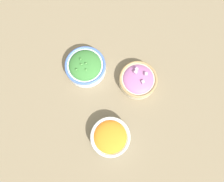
% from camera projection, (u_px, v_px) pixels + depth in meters
% --- Properties ---
extents(ground_plane, '(3.00, 3.00, 0.00)m').
position_uv_depth(ground_plane, '(112.00, 92.00, 1.02)').
color(ground_plane, '#75664C').
extents(bowl_red_onion, '(0.17, 0.17, 0.07)m').
position_uv_depth(bowl_red_onion, '(138.00, 80.00, 1.00)').
color(bowl_red_onion, beige).
rests_on(bowl_red_onion, ground_plane).
extents(bowl_carrots, '(0.17, 0.17, 0.08)m').
position_uv_depth(bowl_carrots, '(110.00, 137.00, 0.93)').
color(bowl_carrots, '#B2C1CC').
rests_on(bowl_carrots, ground_plane).
extents(bowl_broccoli, '(0.19, 0.19, 0.09)m').
position_uv_depth(bowl_broccoli, '(85.00, 66.00, 1.01)').
color(bowl_broccoli, silver).
rests_on(bowl_broccoli, ground_plane).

